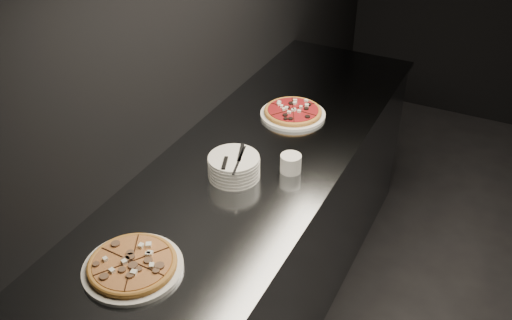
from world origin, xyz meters
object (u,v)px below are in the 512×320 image
at_px(counter, 260,232).
at_px(cutlery, 234,159).
at_px(ramekin, 291,163).
at_px(pizza_mushroom, 133,265).
at_px(plate_stack, 234,167).
at_px(pizza_tomato, 293,112).

distance_m(counter, cutlery, 0.60).
relative_size(cutlery, ramekin, 2.55).
distance_m(counter, pizza_mushroom, 0.96).
xyz_separation_m(cutlery, ramekin, (0.18, 0.15, -0.06)).
xyz_separation_m(counter, plate_stack, (-0.01, -0.22, 0.51)).
distance_m(cutlery, ramekin, 0.24).
bearing_deg(pizza_tomato, plate_stack, -91.38).
bearing_deg(cutlery, ramekin, 19.09).
height_order(cutlery, ramekin, cutlery).
bearing_deg(pizza_tomato, pizza_mushroom, -92.78).
bearing_deg(counter, cutlery, -91.10).
height_order(plate_stack, cutlery, cutlery).
height_order(pizza_tomato, ramekin, ramekin).
relative_size(pizza_tomato, plate_stack, 1.51).
bearing_deg(pizza_tomato, cutlery, -90.52).
bearing_deg(cutlery, pizza_mushroom, -115.82).
xyz_separation_m(counter, ramekin, (0.18, -0.08, 0.50)).
height_order(counter, pizza_tomato, pizza_tomato).
bearing_deg(pizza_mushroom, plate_stack, 85.94).
distance_m(pizza_mushroom, cutlery, 0.60).
height_order(counter, cutlery, cutlery).
bearing_deg(plate_stack, pizza_tomato, 88.62).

